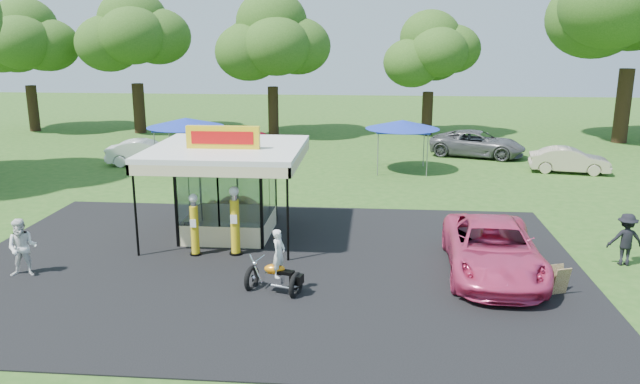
% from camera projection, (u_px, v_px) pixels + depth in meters
% --- Properties ---
extents(ground, '(120.00, 120.00, 0.00)m').
position_uv_depth(ground, '(258.00, 290.00, 18.31)').
color(ground, '#285119').
rests_on(ground, ground).
extents(asphalt_apron, '(20.00, 14.00, 0.04)m').
position_uv_depth(asphalt_apron, '(270.00, 265.00, 20.24)').
color(asphalt_apron, black).
rests_on(asphalt_apron, ground).
extents(gas_station_kiosk, '(5.40, 5.40, 4.18)m').
position_uv_depth(gas_station_kiosk, '(228.00, 189.00, 22.86)').
color(gas_station_kiosk, white).
rests_on(gas_station_kiosk, ground).
extents(gas_pump_left, '(0.40, 0.40, 2.16)m').
position_uv_depth(gas_pump_left, '(195.00, 226.00, 20.90)').
color(gas_pump_left, black).
rests_on(gas_pump_left, ground).
extents(gas_pump_right, '(0.45, 0.45, 2.41)m').
position_uv_depth(gas_pump_right, '(235.00, 223.00, 20.92)').
color(gas_pump_right, black).
rests_on(gas_pump_right, ground).
extents(motorcycle, '(1.78, 1.21, 2.01)m').
position_uv_depth(motorcycle, '(277.00, 268.00, 17.92)').
color(motorcycle, black).
rests_on(motorcycle, ground).
extents(spare_tires, '(0.89, 0.55, 0.76)m').
position_uv_depth(spare_tires, '(190.00, 232.00, 22.43)').
color(spare_tires, black).
rests_on(spare_tires, ground).
extents(a_frame_sign, '(0.52, 0.58, 0.86)m').
position_uv_depth(a_frame_sign, '(559.00, 281.00, 17.88)').
color(a_frame_sign, '#593819').
rests_on(a_frame_sign, ground).
extents(kiosk_car, '(2.82, 1.13, 0.96)m').
position_uv_depth(kiosk_car, '(242.00, 207.00, 25.31)').
color(kiosk_car, gold).
rests_on(kiosk_car, ground).
extents(pink_sedan, '(2.97, 6.05, 1.65)m').
position_uv_depth(pink_sedan, '(493.00, 249.00, 19.34)').
color(pink_sedan, '#D2396B').
rests_on(pink_sedan, ground).
extents(spectator_west, '(1.03, 0.88, 1.84)m').
position_uv_depth(spectator_west, '(22.00, 248.00, 19.16)').
color(spectator_west, white).
rests_on(spectator_west, ground).
extents(spectator_east_a, '(1.15, 0.70, 1.73)m').
position_uv_depth(spectator_east_a, '(626.00, 239.00, 20.12)').
color(spectator_east_a, black).
rests_on(spectator_east_a, ground).
extents(bg_car_a, '(4.54, 2.11, 1.44)m').
position_uv_depth(bg_car_a, '(146.00, 152.00, 35.61)').
color(bg_car_a, silver).
rests_on(bg_car_a, ground).
extents(bg_car_b, '(5.37, 3.17, 1.46)m').
position_uv_depth(bg_car_b, '(257.00, 144.00, 38.31)').
color(bg_car_b, '#AB0D2D').
rests_on(bg_car_b, ground).
extents(bg_car_d, '(6.18, 4.21, 1.57)m').
position_uv_depth(bg_car_d, '(477.00, 144.00, 38.06)').
color(bg_car_d, '#575659').
rests_on(bg_car_d, ground).
extents(bg_car_e, '(4.31, 2.07, 1.36)m').
position_uv_depth(bg_car_e, '(569.00, 160.00, 33.62)').
color(bg_car_e, '#C6B497').
rests_on(bg_car_e, ground).
extents(tent_west, '(4.17, 4.17, 2.91)m').
position_uv_depth(tent_west, '(186.00, 123.00, 33.60)').
color(tent_west, gray).
rests_on(tent_west, ground).
extents(tent_east, '(4.00, 4.00, 2.80)m').
position_uv_depth(tent_east, '(402.00, 125.00, 33.62)').
color(tent_east, gray).
rests_on(tent_east, ground).
extents(oak_far_a, '(8.22, 8.22, 9.75)m').
position_uv_depth(oak_far_a, '(26.00, 49.00, 46.75)').
color(oak_far_a, black).
rests_on(oak_far_a, ground).
extents(oak_far_b, '(8.58, 8.58, 10.23)m').
position_uv_depth(oak_far_b, '(135.00, 44.00, 45.78)').
color(oak_far_b, black).
rests_on(oak_far_b, ground).
extents(oak_far_c, '(8.57, 8.57, 10.10)m').
position_uv_depth(oak_far_c, '(272.00, 47.00, 44.52)').
color(oak_far_c, black).
rests_on(oak_far_c, ground).
extents(oak_far_d, '(7.38, 7.38, 8.79)m').
position_uv_depth(oak_far_d, '(430.00, 58.00, 45.00)').
color(oak_far_d, black).
rests_on(oak_far_d, ground).
extents(oak_far_e, '(11.74, 11.74, 13.98)m').
position_uv_depth(oak_far_e, '(635.00, 8.00, 40.95)').
color(oak_far_e, black).
rests_on(oak_far_e, ground).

